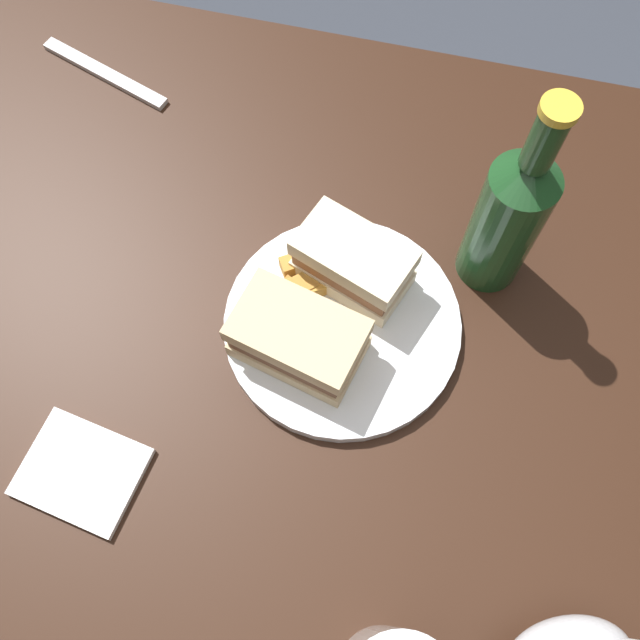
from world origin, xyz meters
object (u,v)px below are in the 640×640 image
(sandwich_half_right, at_px, (298,338))
(cider_bottle, at_px, (509,216))
(napkin, at_px, (81,472))
(sandwich_half_left, at_px, (353,262))
(fork, at_px, (105,73))
(plate, at_px, (342,325))

(sandwich_half_right, distance_m, cider_bottle, 0.23)
(napkin, bearing_deg, cider_bottle, -137.95)
(sandwich_half_left, bearing_deg, cider_bottle, -158.48)
(sandwich_half_left, bearing_deg, sandwich_half_right, 69.50)
(sandwich_half_left, distance_m, sandwich_half_right, 0.10)
(sandwich_half_right, relative_size, cider_bottle, 0.54)
(fork, bearing_deg, napkin, -53.54)
(sandwich_half_left, bearing_deg, fork, -30.24)
(sandwich_half_right, bearing_deg, napkin, 43.61)
(napkin, bearing_deg, plate, -135.74)
(fork, bearing_deg, cider_bottle, 1.69)
(sandwich_half_right, height_order, fork, sandwich_half_right)
(plate, relative_size, sandwich_half_left, 1.86)
(plate, bearing_deg, sandwich_half_right, 47.20)
(sandwich_half_left, distance_m, fork, 0.41)
(plate, xyz_separation_m, sandwich_half_left, (0.00, -0.05, 0.04))
(fork, bearing_deg, sandwich_half_left, -11.33)
(cider_bottle, xyz_separation_m, napkin, (0.34, 0.31, -0.10))
(plate, height_order, cider_bottle, cider_bottle)
(plate, distance_m, sandwich_half_right, 0.06)
(cider_bottle, bearing_deg, sandwich_half_right, 40.39)
(sandwich_half_left, height_order, fork, sandwich_half_left)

